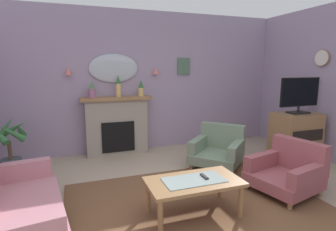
% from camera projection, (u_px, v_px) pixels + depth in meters
% --- Properties ---
extents(floor, '(7.02, 6.64, 0.10)m').
position_uv_depth(floor, '(205.00, 218.00, 3.22)').
color(floor, tan).
rests_on(floor, ground).
extents(wall_back, '(7.02, 0.10, 2.86)m').
position_uv_depth(wall_back, '(143.00, 82.00, 5.61)').
color(wall_back, '#9E8CA8').
rests_on(wall_back, ground).
extents(patterned_rug, '(3.20, 2.40, 0.01)m').
position_uv_depth(patterned_rug, '(198.00, 206.00, 3.39)').
color(patterned_rug, brown).
rests_on(patterned_rug, ground).
extents(fireplace, '(1.36, 0.36, 1.16)m').
position_uv_depth(fireplace, '(117.00, 126.00, 5.36)').
color(fireplace, gray).
rests_on(fireplace, ground).
extents(mantel_vase_right, '(0.13, 0.13, 0.33)m').
position_uv_depth(mantel_vase_right, '(92.00, 90.00, 5.05)').
color(mantel_vase_right, '#9E6084').
rests_on(mantel_vase_right, fireplace).
extents(mantel_vase_centre, '(0.10, 0.10, 0.42)m').
position_uv_depth(mantel_vase_centre, '(118.00, 86.00, 5.21)').
color(mantel_vase_centre, tan).
rests_on(mantel_vase_centre, fireplace).
extents(mantel_vase_left, '(0.11, 0.11, 0.33)m').
position_uv_depth(mantel_vase_left, '(141.00, 88.00, 5.37)').
color(mantel_vase_left, tan).
rests_on(mantel_vase_left, fireplace).
extents(wall_mirror, '(0.96, 0.06, 0.56)m').
position_uv_depth(wall_mirror, '(114.00, 68.00, 5.29)').
color(wall_mirror, '#B2BCC6').
extents(wall_sconce_left, '(0.14, 0.14, 0.14)m').
position_uv_depth(wall_sconce_left, '(68.00, 71.00, 4.97)').
color(wall_sconce_left, '#D17066').
extents(wall_sconce_right, '(0.14, 0.14, 0.14)m').
position_uv_depth(wall_sconce_right, '(156.00, 71.00, 5.53)').
color(wall_sconce_right, '#D17066').
extents(wall_clock, '(0.04, 0.31, 0.31)m').
position_uv_depth(wall_clock, '(322.00, 58.00, 4.95)').
color(wall_clock, silver).
extents(framed_picture, '(0.28, 0.03, 0.36)m').
position_uv_depth(framed_picture, '(184.00, 66.00, 5.79)').
color(framed_picture, '#4C6B56').
extents(coffee_table, '(1.10, 0.60, 0.45)m').
position_uv_depth(coffee_table, '(194.00, 185.00, 3.12)').
color(coffee_table, olive).
rests_on(coffee_table, ground).
extents(tv_remote, '(0.04, 0.16, 0.02)m').
position_uv_depth(tv_remote, '(204.00, 177.00, 3.18)').
color(tv_remote, black).
rests_on(tv_remote, coffee_table).
extents(floral_couch, '(1.09, 1.81, 0.76)m').
position_uv_depth(floral_couch, '(7.00, 206.00, 2.78)').
color(floral_couch, '#B77A84').
rests_on(floral_couch, ground).
extents(armchair_by_coffee_table, '(1.15, 1.14, 0.71)m').
position_uv_depth(armchair_by_coffee_table, '(218.00, 149.00, 4.76)').
color(armchair_by_coffee_table, gray).
rests_on(armchair_by_coffee_table, ground).
extents(armchair_in_corner, '(0.98, 0.96, 0.71)m').
position_uv_depth(armchair_in_corner, '(288.00, 170.00, 3.77)').
color(armchair_in_corner, '#934C51').
rests_on(armchair_in_corner, ground).
extents(tv_cabinet, '(0.80, 0.57, 0.90)m').
position_uv_depth(tv_cabinet, '(295.00, 137.00, 5.00)').
color(tv_cabinet, olive).
rests_on(tv_cabinet, ground).
extents(tv_flatscreen, '(0.84, 0.24, 0.65)m').
position_uv_depth(tv_flatscreen, '(300.00, 94.00, 4.84)').
color(tv_flatscreen, black).
rests_on(tv_flatscreen, tv_cabinet).
extents(potted_plant_corner_palm, '(0.60, 0.61, 0.95)m').
position_uv_depth(potted_plant_corner_palm, '(9.00, 146.00, 4.29)').
color(potted_plant_corner_palm, '#474C56').
rests_on(potted_plant_corner_palm, ground).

